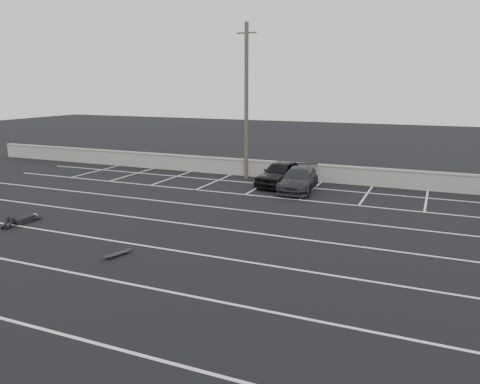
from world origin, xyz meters
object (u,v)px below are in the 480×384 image
at_px(person, 26,216).
at_px(skateboard, 117,254).
at_px(car_left, 281,173).
at_px(utility_pole, 246,102).
at_px(car_right, 298,179).

distance_m(person, skateboard, 6.49).
xyz_separation_m(car_left, utility_pole, (-2.68, 1.20, 4.01)).
bearing_deg(car_left, skateboard, -89.75).
height_order(car_left, skateboard, car_left).
bearing_deg(skateboard, utility_pole, 112.66).
relative_size(car_right, person, 1.81).
distance_m(car_left, car_right, 1.60).
distance_m(car_left, person, 13.77).
relative_size(car_right, utility_pole, 0.47).
height_order(car_right, person, car_right).
bearing_deg(car_left, utility_pole, 162.62).
bearing_deg(utility_pole, car_left, -24.09).
height_order(utility_pole, person, utility_pole).
bearing_deg(person, utility_pole, 65.18).
relative_size(car_right, skateboard, 4.76).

